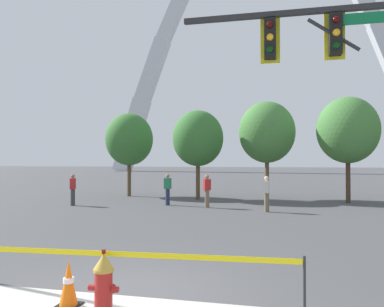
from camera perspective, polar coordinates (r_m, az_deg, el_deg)
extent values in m
plane|color=#474749|center=(7.00, -9.62, -20.16)|extent=(240.00, 240.00, 0.00)
cylinder|color=maroon|center=(6.03, -13.18, -19.75)|extent=(0.26, 0.26, 0.62)
cylinder|color=#A8842D|center=(5.93, -13.17, -16.73)|extent=(0.30, 0.30, 0.04)
cone|color=#A8842D|center=(5.90, -13.16, -15.51)|extent=(0.30, 0.30, 0.22)
cylinder|color=#5E0F0D|center=(5.86, -13.16, -14.19)|extent=(0.06, 0.06, 0.06)
cylinder|color=maroon|center=(6.08, -14.79, -18.94)|extent=(0.10, 0.09, 0.09)
cylinder|color=maroon|center=(5.94, -11.52, -19.42)|extent=(0.10, 0.09, 0.09)
cylinder|color=maroon|center=(6.21, -12.33, -19.49)|extent=(0.13, 0.14, 0.13)
cylinder|color=#5E0F0D|center=(6.28, -12.00, -19.28)|extent=(0.15, 0.03, 0.15)
cylinder|color=#232326|center=(5.69, 16.58, -19.43)|extent=(0.04, 0.04, 0.99)
cube|color=yellow|center=(6.06, -15.45, -14.22)|extent=(6.27, 0.37, 0.08)
cube|color=black|center=(6.68, -18.11, -20.96)|extent=(0.36, 0.36, 0.03)
cone|color=orange|center=(6.56, -18.09, -17.97)|extent=(0.28, 0.28, 0.70)
cylinder|color=white|center=(6.55, -18.09, -17.67)|extent=(0.17, 0.17, 0.08)
cube|color=#232326|center=(9.31, 14.29, 19.78)|extent=(4.80, 0.12, 0.12)
cylinder|color=#232326|center=(9.21, 20.54, 16.43)|extent=(1.11, 0.08, 0.81)
cube|color=black|center=(9.22, 20.80, 16.43)|extent=(0.26, 0.24, 0.90)
cube|color=gold|center=(9.35, 20.67, 16.17)|extent=(0.44, 0.03, 1.04)
sphere|color=#360606|center=(9.18, 20.91, 18.33)|extent=(0.16, 0.16, 0.16)
sphere|color=orange|center=(9.09, 20.92, 16.67)|extent=(0.16, 0.16, 0.16)
sphere|color=black|center=(9.01, 20.93, 14.97)|extent=(0.16, 0.16, 0.16)
cube|color=black|center=(9.13, 11.68, 16.55)|extent=(0.26, 0.24, 0.90)
cube|color=gold|center=(9.26, 11.70, 16.29)|extent=(0.44, 0.03, 1.04)
sphere|color=#360606|center=(9.09, 11.66, 18.48)|extent=(0.16, 0.16, 0.16)
sphere|color=orange|center=(9.01, 11.67, 16.80)|extent=(0.16, 0.16, 0.16)
sphere|color=black|center=(8.92, 11.68, 15.09)|extent=(0.16, 0.16, 0.16)
cube|color=#0F6638|center=(9.39, 24.62, 18.04)|extent=(0.90, 0.04, 0.24)
cube|color=silver|center=(80.49, -9.03, 2.64)|extent=(7.57, 3.15, 15.84)
cube|color=silver|center=(80.96, -5.96, 12.35)|extent=(7.26, 2.87, 13.44)
cube|color=silver|center=(82.99, -2.79, 20.06)|extent=(6.92, 2.59, 11.06)
cylinder|color=brown|center=(24.55, -9.44, -3.71)|extent=(0.24, 0.24, 2.27)
ellipsoid|color=#336B2D|center=(24.56, -9.43, 2.12)|extent=(3.03, 3.03, 3.33)
cylinder|color=brown|center=(22.31, 0.90, -4.03)|extent=(0.24, 0.24, 2.25)
ellipsoid|color=#336B2D|center=(22.32, 0.90, 2.31)|extent=(2.99, 2.99, 3.29)
cylinder|color=brown|center=(22.72, 11.23, -3.68)|extent=(0.24, 0.24, 2.47)
ellipsoid|color=#427A38|center=(22.75, 11.20, 3.17)|extent=(3.29, 3.29, 3.62)
cylinder|color=#473323|center=(22.16, 22.45, -3.70)|extent=(0.24, 0.24, 2.46)
ellipsoid|color=#427A38|center=(22.20, 22.41, 3.29)|extent=(3.28, 3.28, 3.61)
cylinder|color=#232847|center=(19.45, -3.69, -6.55)|extent=(0.22, 0.22, 0.84)
cube|color=#23754C|center=(19.40, -3.69, -4.52)|extent=(0.37, 0.25, 0.54)
sphere|color=#936B4C|center=(19.38, -3.69, -3.40)|extent=(0.20, 0.20, 0.20)
cylinder|color=brown|center=(17.26, 11.18, -7.24)|extent=(0.22, 0.22, 0.84)
cube|color=beige|center=(17.20, 11.17, -4.96)|extent=(0.23, 0.36, 0.54)
sphere|color=beige|center=(17.18, 11.17, -3.69)|extent=(0.20, 0.20, 0.20)
cylinder|color=brown|center=(18.45, 2.27, -6.86)|extent=(0.22, 0.22, 0.84)
cube|color=#B22323|center=(18.39, 2.27, -4.72)|extent=(0.39, 0.37, 0.54)
sphere|color=#936B4C|center=(18.37, 2.27, -3.53)|extent=(0.20, 0.20, 0.20)
cylinder|color=#38383D|center=(20.21, -17.52, -6.30)|extent=(0.22, 0.22, 0.84)
cube|color=#B22323|center=(20.16, -17.51, -4.35)|extent=(0.26, 0.37, 0.54)
sphere|color=#936B4C|center=(20.14, -17.50, -3.27)|extent=(0.20, 0.20, 0.20)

